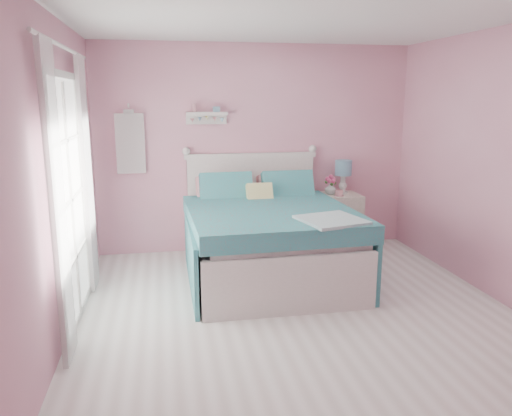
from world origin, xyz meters
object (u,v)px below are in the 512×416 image
object	(u,v)px
bed	(267,239)
nightstand	(339,221)
teacup	(339,193)
vase	(331,188)
table_lamp	(343,170)

from	to	relation	value
bed	nightstand	xyz separation A→B (m)	(1.13, 0.82, -0.05)
nightstand	teacup	xyz separation A→B (m)	(-0.06, -0.12, 0.40)
nightstand	vase	size ratio (longest dim) A/B	4.79
vase	bed	bearing A→B (deg)	-140.12
vase	nightstand	bearing A→B (deg)	-11.43
vase	teacup	world-z (taller)	vase
bed	vase	distance (m)	1.37
nightstand	teacup	world-z (taller)	teacup
table_lamp	teacup	xyz separation A→B (m)	(-0.11, -0.19, -0.26)
nightstand	table_lamp	xyz separation A→B (m)	(0.06, 0.07, 0.66)
nightstand	teacup	distance (m)	0.42
table_lamp	teacup	size ratio (longest dim) A/B	4.25
nightstand	table_lamp	size ratio (longest dim) A/B	1.69
nightstand	vase	xyz separation A→B (m)	(-0.12, 0.02, 0.44)
table_lamp	teacup	world-z (taller)	table_lamp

